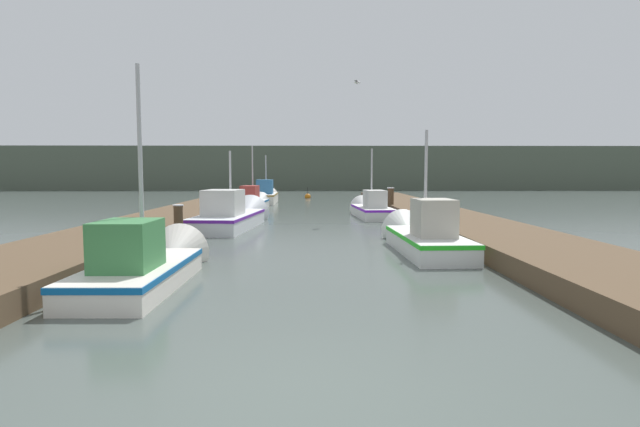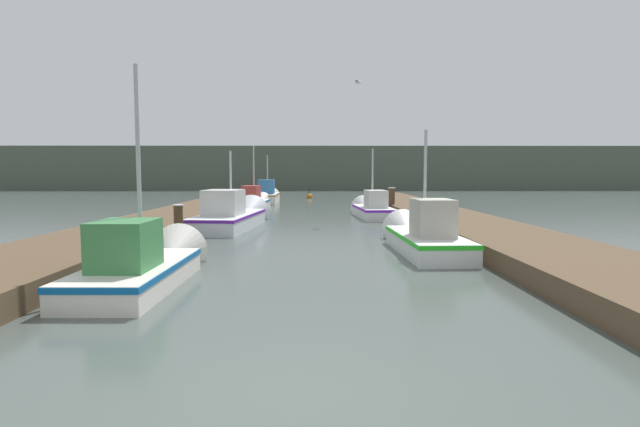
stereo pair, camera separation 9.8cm
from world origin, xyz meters
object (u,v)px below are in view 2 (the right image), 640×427
object	(u,v)px
fishing_boat_0	(148,263)
mooring_piling_1	(179,222)
mooring_piling_0	(256,195)
channel_buoy	(309,197)
fishing_boat_2	(235,215)
seagull_lead	(358,82)
fishing_boat_5	(268,196)
fishing_boat_4	(255,202)
fishing_boat_1	(421,235)
fishing_boat_3	(371,209)
mooring_piling_2	(392,200)

from	to	relation	value
fishing_boat_0	mooring_piling_1	world-z (taller)	fishing_boat_0
fishing_boat_0	mooring_piling_0	bearing A→B (deg)	92.73
channel_buoy	fishing_boat_2	bearing A→B (deg)	-97.35
seagull_lead	fishing_boat_5	bearing A→B (deg)	43.72
fishing_boat_2	fishing_boat_0	bearing A→B (deg)	-84.99
fishing_boat_4	fishing_boat_2	bearing A→B (deg)	-85.80
fishing_boat_1	fishing_boat_5	size ratio (longest dim) A/B	0.90
fishing_boat_1	fishing_boat_3	world-z (taller)	fishing_boat_1
fishing_boat_4	fishing_boat_1	bearing A→B (deg)	-64.93
fishing_boat_2	channel_buoy	world-z (taller)	fishing_boat_2
mooring_piling_1	mooring_piling_2	bearing A→B (deg)	50.81
seagull_lead	mooring_piling_2	bearing A→B (deg)	-7.65
fishing_boat_0	channel_buoy	bearing A→B (deg)	85.40
mooring_piling_0	channel_buoy	xyz separation A→B (m)	(3.72, 5.06, -0.37)
fishing_boat_0	fishing_boat_3	xyz separation A→B (m)	(5.92, 13.89, 0.03)
fishing_boat_3	mooring_piling_0	xyz separation A→B (m)	(-6.87, 11.56, 0.12)
mooring_piling_1	fishing_boat_3	bearing A→B (deg)	49.35
mooring_piling_0	fishing_boat_3	bearing A→B (deg)	-59.29
fishing_boat_1	fishing_boat_2	world-z (taller)	fishing_boat_1
mooring_piling_1	mooring_piling_2	world-z (taller)	mooring_piling_2
fishing_boat_2	mooring_piling_1	bearing A→B (deg)	-99.90
fishing_boat_5	mooring_piling_1	xyz separation A→B (m)	(-0.99, -18.81, 0.08)
fishing_boat_4	fishing_boat_5	xyz separation A→B (m)	(0.21, 5.71, 0.09)
fishing_boat_5	mooring_piling_0	size ratio (longest dim) A/B	5.83
fishing_boat_0	channel_buoy	distance (m)	30.64
fishing_boat_2	fishing_boat_5	distance (m)	14.84
fishing_boat_4	mooring_piling_2	size ratio (longest dim) A/B	4.59
seagull_lead	fishing_boat_3	bearing A→B (deg)	-3.49
fishing_boat_0	mooring_piling_2	world-z (taller)	fishing_boat_0
mooring_piling_1	fishing_boat_2	bearing A→B (deg)	74.50
fishing_boat_0	fishing_boat_5	world-z (taller)	fishing_boat_0
mooring_piling_2	mooring_piling_0	bearing A→B (deg)	130.28
fishing_boat_3	mooring_piling_0	distance (m)	13.45
channel_buoy	mooring_piling_1	bearing A→B (deg)	-98.69
channel_buoy	seagull_lead	size ratio (longest dim) A/B	1.78
fishing_boat_0	mooring_piling_2	distance (m)	17.41
mooring_piling_1	channel_buoy	distance (m)	24.97
mooring_piling_2	channel_buoy	bearing A→B (deg)	106.74
fishing_boat_4	mooring_piling_0	world-z (taller)	fishing_boat_4
mooring_piling_1	fishing_boat_5	bearing A→B (deg)	86.99
fishing_boat_0	fishing_boat_4	distance (m)	18.93
fishing_boat_4	mooring_piling_2	world-z (taller)	fishing_boat_4
fishing_boat_3	mooring_piling_2	bearing A→B (deg)	53.71
mooring_piling_1	mooring_piling_2	size ratio (longest dim) A/B	0.84
fishing_boat_1	fishing_boat_4	distance (m)	16.36
mooring_piling_0	mooring_piling_2	distance (m)	12.57
channel_buoy	fishing_boat_1	bearing A→B (deg)	-82.79
fishing_boat_2	mooring_piling_0	distance (m)	15.68
mooring_piling_1	mooring_piling_2	distance (m)	12.94
mooring_piling_1	seagull_lead	size ratio (longest dim) A/B	2.02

